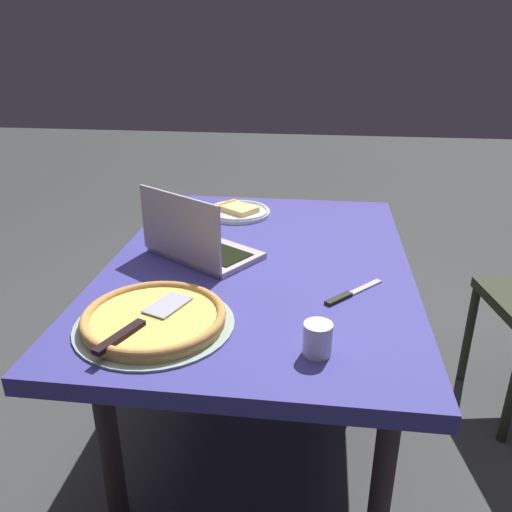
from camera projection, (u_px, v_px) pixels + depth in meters
ground_plane at (259, 437)px, 1.89m from camera, size 12.00×12.00×0.00m
dining_table at (259, 283)px, 1.64m from camera, size 1.31×0.92×0.71m
laptop at (197, 244)px, 1.61m from camera, size 0.36×0.40×0.22m
pizza_plate at (238, 211)px, 2.01m from camera, size 0.25×0.25×0.04m
pizza_tray at (154, 318)px, 1.25m from camera, size 0.39×0.39×0.04m
table_knife at (349, 294)px, 1.40m from camera, size 0.18×0.16×0.01m
drink_cup at (318, 339)px, 1.13m from camera, size 0.06×0.06×0.08m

